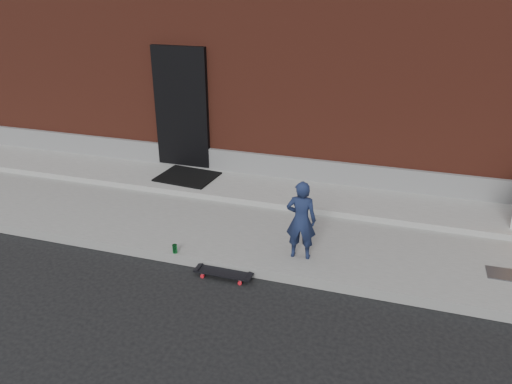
% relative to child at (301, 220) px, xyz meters
% --- Properties ---
extents(ground, '(80.00, 80.00, 0.00)m').
position_rel_child_xyz_m(ground, '(-0.26, -0.48, -0.71)').
color(ground, black).
rests_on(ground, ground).
extents(sidewalk, '(20.00, 3.00, 0.15)m').
position_rel_child_xyz_m(sidewalk, '(-0.26, 1.02, -0.63)').
color(sidewalk, slate).
rests_on(sidewalk, ground).
extents(apron, '(20.00, 1.20, 0.10)m').
position_rel_child_xyz_m(apron, '(-0.26, 1.92, -0.51)').
color(apron, gray).
rests_on(apron, sidewalk).
extents(building, '(20.00, 8.10, 5.00)m').
position_rel_child_xyz_m(building, '(-0.26, 6.52, 1.79)').
color(building, '#5C2519').
rests_on(building, ground).
extents(child, '(0.42, 0.30, 1.12)m').
position_rel_child_xyz_m(child, '(0.00, 0.00, 0.00)').
color(child, '#182243').
rests_on(child, sidewalk).
extents(skateboard, '(0.77, 0.20, 0.09)m').
position_rel_child_xyz_m(skateboard, '(-0.90, -0.60, -0.64)').
color(skateboard, red).
rests_on(skateboard, ground).
extents(soda_can, '(0.07, 0.07, 0.13)m').
position_rel_child_xyz_m(soda_can, '(-1.68, -0.43, -0.50)').
color(soda_can, '#187C32').
rests_on(soda_can, sidewalk).
extents(doormat, '(1.09, 0.91, 0.03)m').
position_rel_child_xyz_m(doormat, '(-2.56, 1.93, -0.44)').
color(doormat, black).
rests_on(doormat, apron).
extents(utility_plate, '(0.49, 0.32, 0.01)m').
position_rel_child_xyz_m(utility_plate, '(2.65, 0.35, -0.55)').
color(utility_plate, '#4C4C50').
rests_on(utility_plate, sidewalk).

